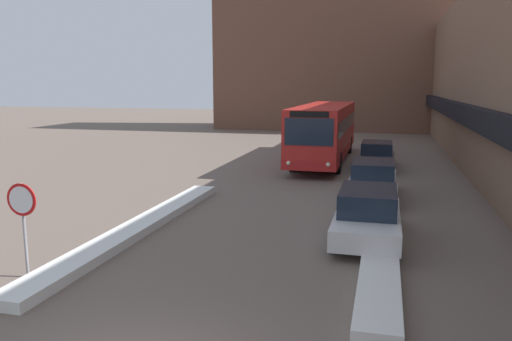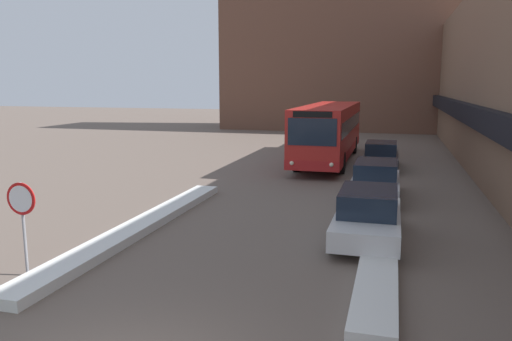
{
  "view_description": "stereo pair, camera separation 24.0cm",
  "coord_description": "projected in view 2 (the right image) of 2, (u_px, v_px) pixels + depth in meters",
  "views": [
    {
      "loc": [
        3.58,
        -5.72,
        4.45
      ],
      "look_at": [
        0.02,
        8.02,
        1.99
      ],
      "focal_mm": 35.0,
      "sensor_mm": 36.0,
      "label": 1
    },
    {
      "loc": [
        3.81,
        -5.66,
        4.45
      ],
      "look_at": [
        0.02,
        8.02,
        1.99
      ],
      "focal_mm": 35.0,
      "sensor_mm": 36.0,
      "label": 2
    }
  ],
  "objects": [
    {
      "name": "parked_car_middle",
      "position": [
        376.0,
        180.0,
        19.64
      ],
      "size": [
        1.85,
        4.57,
        1.46
      ],
      "color": "#B7B7BC",
      "rests_on": "ground_plane"
    },
    {
      "name": "snow_bank_left",
      "position": [
        140.0,
        226.0,
        15.36
      ],
      "size": [
        0.9,
        11.53,
        0.26
      ],
      "color": "silver",
      "rests_on": "ground_plane"
    },
    {
      "name": "city_bus",
      "position": [
        329.0,
        131.0,
        28.8
      ],
      "size": [
        2.61,
        12.61,
        3.27
      ],
      "color": "red",
      "rests_on": "ground_plane"
    },
    {
      "name": "parked_car_front",
      "position": [
        368.0,
        215.0,
        14.34
      ],
      "size": [
        1.85,
        4.39,
        1.48
      ],
      "color": "silver",
      "rests_on": "ground_plane"
    },
    {
      "name": "parked_car_back",
      "position": [
        381.0,
        155.0,
        26.58
      ],
      "size": [
        1.84,
        4.31,
        1.41
      ],
      "color": "#38383D",
      "rests_on": "ground_plane"
    },
    {
      "name": "snow_bank_right",
      "position": [
        382.0,
        230.0,
        14.93
      ],
      "size": [
        0.9,
        13.68,
        0.28
      ],
      "color": "silver",
      "rests_on": "ground_plane"
    },
    {
      "name": "stop_sign",
      "position": [
        22.0,
        209.0,
        11.48
      ],
      "size": [
        0.76,
        0.08,
        2.24
      ],
      "color": "gray",
      "rests_on": "ground_plane"
    },
    {
      "name": "building_backdrop_far",
      "position": [
        358.0,
        50.0,
        48.87
      ],
      "size": [
        26.0,
        8.0,
        15.5
      ],
      "color": "brown",
      "rests_on": "ground_plane"
    }
  ]
}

